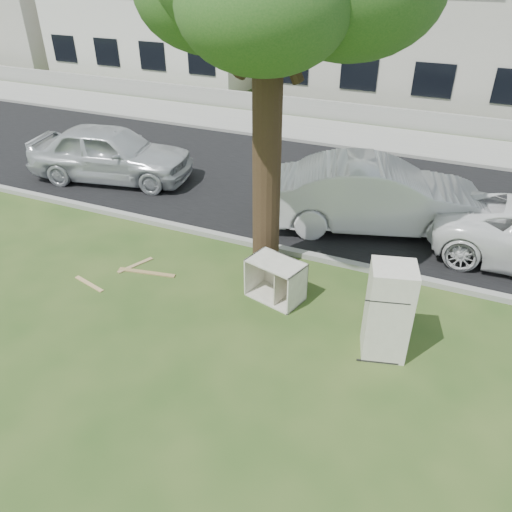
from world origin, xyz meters
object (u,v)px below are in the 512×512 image
at_px(cabinet, 276,280).
at_px(car_center, 377,195).
at_px(car_left, 111,153).
at_px(fridge, 388,311).

xyz_separation_m(cabinet, car_center, (1.11, 3.58, 0.42)).
bearing_deg(car_left, car_center, -100.90).
bearing_deg(cabinet, car_left, 166.31).
relative_size(fridge, car_left, 0.36).
relative_size(fridge, car_center, 0.33).
bearing_deg(cabinet, fridge, -2.45).
height_order(fridge, car_center, fridge).
distance_m(cabinet, car_center, 3.77).
distance_m(car_center, car_left, 7.50).
bearing_deg(car_left, cabinet, -130.21).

